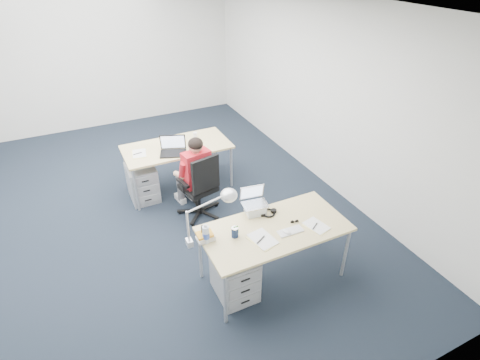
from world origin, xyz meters
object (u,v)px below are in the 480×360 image
at_px(wireless_keyboard, 290,231).
at_px(book_stack, 205,236).
at_px(dark_laptop, 172,146).
at_px(can_koozie, 235,232).
at_px(seated_person, 193,174).
at_px(drawer_pedestal_far, 143,183).
at_px(headphones, 268,212).
at_px(water_bottle, 206,233).
at_px(desk_near, 274,231).
at_px(desk_far, 177,149).
at_px(far_cup, 195,135).
at_px(cordless_phone, 204,232).
at_px(drawer_pedestal_near, 235,275).
at_px(bear_figurine, 236,231).
at_px(silver_laptop, 255,202).
at_px(computer_mouse, 287,232).
at_px(sunglasses, 295,222).
at_px(desk_lamp, 204,218).
at_px(office_chair, 200,198).

bearing_deg(wireless_keyboard, book_stack, 163.89).
bearing_deg(dark_laptop, can_koozie, -68.97).
xyz_separation_m(seated_person, drawer_pedestal_far, (-0.61, 0.60, -0.33)).
xyz_separation_m(headphones, book_stack, (-0.80, -0.10, 0.02)).
relative_size(headphones, water_bottle, 0.93).
relative_size(desk_near, desk_far, 1.00).
bearing_deg(desk_near, far_cup, 90.22).
height_order(headphones, water_bottle, water_bottle).
height_order(wireless_keyboard, cordless_phone, cordless_phone).
bearing_deg(headphones, drawer_pedestal_far, 117.59).
relative_size(drawer_pedestal_near, book_stack, 3.10).
relative_size(desk_near, bear_figurine, 12.51).
distance_m(seated_person, silver_laptop, 1.38).
bearing_deg(cordless_phone, far_cup, 96.95).
relative_size(silver_laptop, dark_laptop, 0.81).
height_order(drawer_pedestal_far, computer_mouse, computer_mouse).
distance_m(seated_person, sunglasses, 1.78).
xyz_separation_m(wireless_keyboard, water_bottle, (-0.87, 0.24, 0.11)).
bearing_deg(bear_figurine, cordless_phone, 140.42).
xyz_separation_m(seated_person, wireless_keyboard, (0.47, -1.79, 0.14)).
bearing_deg(bear_figurine, far_cup, 60.42).
xyz_separation_m(silver_laptop, computer_mouse, (0.13, -0.46, -0.13)).
distance_m(cordless_phone, desk_lamp, 0.21).
height_order(seated_person, wireless_keyboard, seated_person).
height_order(desk_near, far_cup, far_cup).
distance_m(wireless_keyboard, cordless_phone, 0.92).
relative_size(headphones, desk_lamp, 0.37).
height_order(can_koozie, dark_laptop, dark_laptop).
distance_m(silver_laptop, dark_laptop, 1.82).
relative_size(drawer_pedestal_far, far_cup, 5.93).
distance_m(wireless_keyboard, book_stack, 0.91).
height_order(drawer_pedestal_near, sunglasses, sunglasses).
xyz_separation_m(drawer_pedestal_far, book_stack, (0.22, -2.11, 0.49)).
bearing_deg(drawer_pedestal_near, headphones, 26.96).
bearing_deg(book_stack, desk_far, 80.11).
height_order(desk_far, far_cup, far_cup).
bearing_deg(bear_figurine, computer_mouse, -40.88).
distance_m(silver_laptop, headphones, 0.20).
height_order(drawer_pedestal_far, can_koozie, can_koozie).
distance_m(computer_mouse, desk_lamp, 0.90).
relative_size(drawer_pedestal_near, bear_figurine, 4.30).
bearing_deg(seated_person, silver_laptop, -88.02).
distance_m(book_stack, far_cup, 2.43).
xyz_separation_m(office_chair, silver_laptop, (0.26, -1.16, 0.60)).
bearing_deg(wireless_keyboard, cordless_phone, 162.23).
bearing_deg(seated_person, wireless_keyboard, -85.44).
height_order(drawer_pedestal_far, silver_laptop, silver_laptop).
height_order(seated_person, can_koozie, seated_person).
relative_size(desk_far, can_koozie, 13.41).
bearing_deg(drawer_pedestal_far, wireless_keyboard, -65.66).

